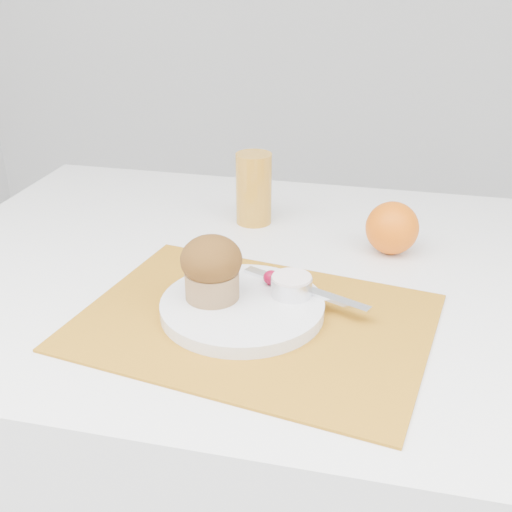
% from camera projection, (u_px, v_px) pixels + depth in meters
% --- Properties ---
extents(table, '(1.20, 0.80, 0.75)m').
position_uv_depth(table, '(291.00, 459.00, 1.13)').
color(table, white).
rests_on(table, ground).
extents(placemat, '(0.49, 0.39, 0.00)m').
position_uv_depth(placemat, '(254.00, 322.00, 0.84)').
color(placemat, '#AF7018').
rests_on(placemat, table).
extents(plate, '(0.23, 0.23, 0.02)m').
position_uv_depth(plate, '(242.00, 307.00, 0.85)').
color(plate, white).
rests_on(plate, placemat).
extents(ramekin, '(0.07, 0.07, 0.02)m').
position_uv_depth(ramekin, '(292.00, 286.00, 0.86)').
color(ramekin, silver).
rests_on(ramekin, plate).
extents(cream, '(0.06, 0.06, 0.01)m').
position_uv_depth(cream, '(292.00, 278.00, 0.85)').
color(cream, white).
rests_on(cream, ramekin).
extents(raspberry_near, '(0.02, 0.02, 0.02)m').
position_uv_depth(raspberry_near, '(271.00, 278.00, 0.89)').
color(raspberry_near, '#610218').
rests_on(raspberry_near, plate).
extents(raspberry_far, '(0.02, 0.02, 0.02)m').
position_uv_depth(raspberry_far, '(282.00, 284.00, 0.87)').
color(raspberry_far, '#550211').
rests_on(raspberry_far, plate).
extents(butter_knife, '(0.19, 0.09, 0.00)m').
position_uv_depth(butter_knife, '(305.00, 289.00, 0.87)').
color(butter_knife, silver).
rests_on(butter_knife, plate).
extents(orange, '(0.08, 0.08, 0.08)m').
position_uv_depth(orange, '(392.00, 228.00, 1.01)').
color(orange, orange).
rests_on(orange, table).
extents(juice_glass, '(0.07, 0.07, 0.13)m').
position_uv_depth(juice_glass, '(254.00, 189.00, 1.12)').
color(juice_glass, orange).
rests_on(juice_glass, table).
extents(muffin, '(0.09, 0.09, 0.09)m').
position_uv_depth(muffin, '(212.00, 268.00, 0.84)').
color(muffin, '#A1794E').
rests_on(muffin, plate).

